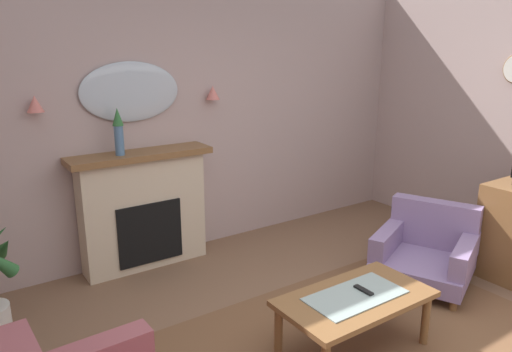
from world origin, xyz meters
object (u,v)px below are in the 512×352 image
object	(u,v)px
fireplace	(144,211)
wall_mirror	(131,92)
wall_sconce_left	(35,104)
wall_sconce_right	(213,93)
tv_remote	(363,291)
armchair_beside_couch	(427,250)
mantel_vase_right	(118,130)
coffee_table	(355,303)

from	to	relation	value
fireplace	wall_mirror	xyz separation A→B (m)	(0.00, 0.14, 1.14)
fireplace	wall_sconce_left	xyz separation A→B (m)	(-0.85, 0.09, 1.09)
wall_sconce_left	wall_sconce_right	bearing A→B (deg)	0.00
tv_remote	armchair_beside_couch	world-z (taller)	armchair_beside_couch
wall_mirror	mantel_vase_right	bearing A→B (deg)	-139.64
mantel_vase_right	coffee_table	bearing A→B (deg)	-67.59
wall_mirror	wall_sconce_left	size ratio (longest dim) A/B	6.86
fireplace	tv_remote	xyz separation A→B (m)	(0.77, -2.17, -0.12)
wall_sconce_left	armchair_beside_couch	distance (m)	3.69
wall_sconce_left	wall_sconce_right	distance (m)	1.70
fireplace	wall_mirror	world-z (taller)	wall_mirror
mantel_vase_right	wall_sconce_left	distance (m)	0.71
fireplace	coffee_table	xyz separation A→B (m)	(0.69, -2.18, -0.19)
wall_sconce_left	wall_sconce_right	xyz separation A→B (m)	(1.70, 0.00, 0.00)
wall_mirror	armchair_beside_couch	size ratio (longest dim) A/B	0.90
armchair_beside_couch	mantel_vase_right	bearing A→B (deg)	141.84
wall_sconce_right	armchair_beside_couch	xyz separation A→B (m)	(1.18, -1.87, -1.35)
fireplace	wall_sconce_right	xyz separation A→B (m)	(0.85, 0.09, 1.09)
coffee_table	armchair_beside_couch	distance (m)	1.40
wall_mirror	coffee_table	distance (m)	2.76
armchair_beside_couch	coffee_table	bearing A→B (deg)	-163.45
wall_sconce_left	wall_mirror	bearing A→B (deg)	3.37
coffee_table	tv_remote	distance (m)	0.11
wall_sconce_left	coffee_table	size ratio (longest dim) A/B	0.13
wall_mirror	wall_sconce_right	size ratio (longest dim) A/B	6.86
wall_mirror	coffee_table	bearing A→B (deg)	-73.52
wall_sconce_left	mantel_vase_right	bearing A→B (deg)	-10.46
mantel_vase_right	armchair_beside_couch	distance (m)	3.03
fireplace	coffee_table	world-z (taller)	fireplace
wall_sconce_right	armchair_beside_couch	size ratio (longest dim) A/B	0.13
wall_mirror	tv_remote	distance (m)	2.74
mantel_vase_right	wall_mirror	xyz separation A→B (m)	(0.20, 0.17, 0.32)
wall_sconce_left	tv_remote	xyz separation A→B (m)	(1.62, -2.26, -1.21)
coffee_table	armchair_beside_couch	world-z (taller)	armchair_beside_couch
wall_sconce_right	coffee_table	bearing A→B (deg)	-94.14
fireplace	mantel_vase_right	world-z (taller)	mantel_vase_right
mantel_vase_right	tv_remote	distance (m)	2.53
wall_mirror	armchair_beside_couch	world-z (taller)	wall_mirror
fireplace	armchair_beside_couch	bearing A→B (deg)	-41.26
wall_sconce_left	coffee_table	distance (m)	3.02
wall_sconce_left	coffee_table	bearing A→B (deg)	-55.90
fireplace	wall_sconce_left	size ratio (longest dim) A/B	9.71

